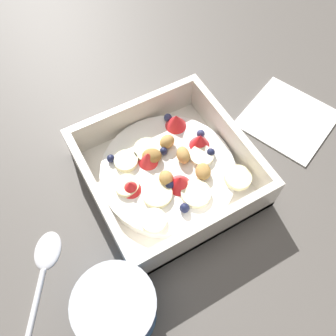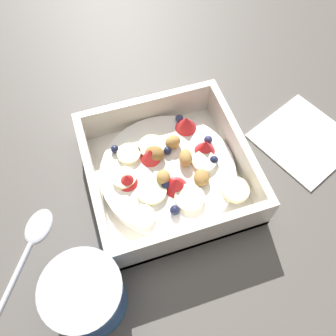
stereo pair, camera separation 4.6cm
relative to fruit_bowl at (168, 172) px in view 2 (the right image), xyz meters
The scene contains 5 objects.
ground_plane 0.03m from the fruit_bowl, 47.57° to the right, with size 2.40×2.40×0.00m, color #56514C.
fruit_bowl is the anchor object (origin of this frame).
spoon 0.19m from the fruit_bowl, 10.95° to the left, with size 0.11×0.16×0.01m.
yogurt_cup 0.18m from the fruit_bowl, 43.82° to the left, with size 0.08×0.08×0.07m.
folded_napkin 0.21m from the fruit_bowl, behind, with size 0.12×0.12×0.01m, color white.
Camera 2 is at (0.06, 0.23, 0.43)m, focal length 38.21 mm.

